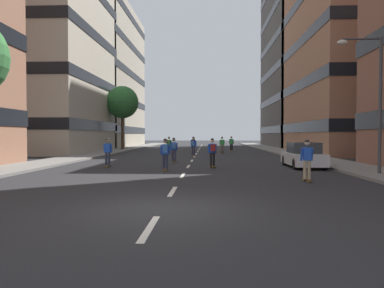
{
  "coord_description": "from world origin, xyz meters",
  "views": [
    {
      "loc": [
        1.25,
        -9.6,
        1.99
      ],
      "look_at": [
        0.0,
        18.17,
        1.27
      ],
      "focal_mm": 33.93,
      "sensor_mm": 36.0,
      "label": 1
    }
  ],
  "objects": [
    {
      "name": "skater_2",
      "position": [
        5.45,
        6.0,
        0.98
      ],
      "size": [
        0.54,
        0.9,
        1.78
      ],
      "color": "brown",
      "rests_on": "ground_plane"
    },
    {
      "name": "skater_5",
      "position": [
        4.06,
        34.51,
        0.98
      ],
      "size": [
        0.55,
        0.92,
        1.78
      ],
      "color": "brown",
      "rests_on": "ground_plane"
    },
    {
      "name": "building_right_far",
      "position": [
        20.13,
        50.11,
        18.64
      ],
      "size": [
        17.77,
        21.55,
        37.1
      ],
      "color": "#4C4744",
      "rests_on": "ground_plane"
    },
    {
      "name": "skater_9",
      "position": [
        4.2,
        37.18,
        0.98
      ],
      "size": [
        0.54,
        0.91,
        1.78
      ],
      "color": "brown",
      "rests_on": "ground_plane"
    },
    {
      "name": "skater_4",
      "position": [
        -1.21,
        16.2,
        1.02
      ],
      "size": [
        0.56,
        0.92,
        1.78
      ],
      "color": "brown",
      "rests_on": "ground_plane"
    },
    {
      "name": "parked_car_near",
      "position": [
        6.99,
        12.59,
        0.7
      ],
      "size": [
        1.82,
        4.4,
        1.52
      ],
      "color": "silver",
      "rests_on": "ground_plane"
    },
    {
      "name": "building_right_mid",
      "position": [
        20.13,
        31.03,
        11.7
      ],
      "size": [
        17.77,
        20.05,
        23.22
      ],
      "color": "#9E6B51",
      "rests_on": "ground_plane"
    },
    {
      "name": "lane_markings",
      "position": [
        0.0,
        30.5,
        0.0
      ],
      "size": [
        0.16,
        67.2,
        0.01
      ],
      "color": "silver",
      "rests_on": "ground_plane"
    },
    {
      "name": "skater_7",
      "position": [
        -2.93,
        28.75,
        1.02
      ],
      "size": [
        0.55,
        0.91,
        1.78
      ],
      "color": "brown",
      "rests_on": "ground_plane"
    },
    {
      "name": "streetlamp_right",
      "position": [
        9.07,
        8.1,
        4.14
      ],
      "size": [
        2.13,
        0.3,
        6.5
      ],
      "color": "#3F3F44",
      "rests_on": "sidewalk_right"
    },
    {
      "name": "skater_0",
      "position": [
        -0.45,
        31.12,
        1.02
      ],
      "size": [
        0.55,
        0.92,
        1.78
      ],
      "color": "brown",
      "rests_on": "ground_plane"
    },
    {
      "name": "skater_8",
      "position": [
        2.74,
        29.6,
        0.98
      ],
      "size": [
        0.55,
        0.92,
        1.78
      ],
      "color": "brown",
      "rests_on": "ground_plane"
    },
    {
      "name": "ground_plane",
      "position": [
        0.0,
        28.59,
        0.0
      ],
      "size": [
        171.55,
        171.55,
        0.0
      ],
      "primitive_type": "plane",
      "color": "#28282B"
    },
    {
      "name": "street_tree_mid",
      "position": [
        -9.75,
        36.41,
        6.11
      ],
      "size": [
        4.13,
        4.13,
        8.07
      ],
      "color": "#4C3823",
      "rests_on": "sidewalk_left"
    },
    {
      "name": "sidewalk_right",
      "position": [
        9.75,
        32.17,
        0.07
      ],
      "size": [
        3.12,
        78.63,
        0.14
      ],
      "primitive_type": "cube",
      "color": "gray",
      "rests_on": "ground_plane"
    },
    {
      "name": "skater_1",
      "position": [
        -1.14,
        10.37,
        1.02
      ],
      "size": [
        0.54,
        0.91,
        1.78
      ],
      "color": "brown",
      "rests_on": "ground_plane"
    },
    {
      "name": "skater_3",
      "position": [
        1.5,
        12.39,
        1.02
      ],
      "size": [
        0.57,
        0.92,
        1.78
      ],
      "color": "brown",
      "rests_on": "ground_plane"
    },
    {
      "name": "building_left_far",
      "position": [
        -20.13,
        50.11,
        11.52
      ],
      "size": [
        17.77,
        22.86,
        22.86
      ],
      "color": "#B2A893",
      "rests_on": "ground_plane"
    },
    {
      "name": "skater_6",
      "position": [
        -0.1,
        23.45,
        1.02
      ],
      "size": [
        0.57,
        0.92,
        1.78
      ],
      "color": "brown",
      "rests_on": "ground_plane"
    },
    {
      "name": "skater_10",
      "position": [
        -4.96,
        12.5,
        0.98
      ],
      "size": [
        0.53,
        0.9,
        1.78
      ],
      "color": "brown",
      "rests_on": "ground_plane"
    },
    {
      "name": "sidewalk_left",
      "position": [
        -9.75,
        32.17,
        0.07
      ],
      "size": [
        3.12,
        78.63,
        0.14
      ],
      "primitive_type": "cube",
      "color": "gray",
      "rests_on": "ground_plane"
    }
  ]
}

